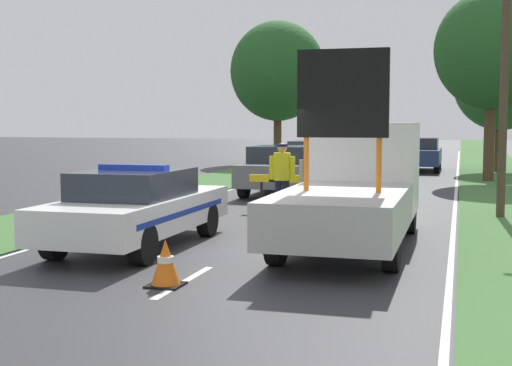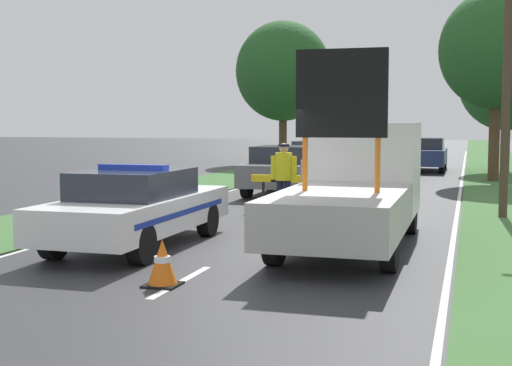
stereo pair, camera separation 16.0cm
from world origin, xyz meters
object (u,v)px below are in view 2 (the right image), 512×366
at_px(police_car, 137,207).
at_px(road_barrier, 312,182).
at_px(pedestrian_civilian, 313,177).
at_px(queued_car_van_white, 318,159).
at_px(work_truck, 356,185).
at_px(queued_car_suv_grey, 285,169).
at_px(queued_car_hatch_blue, 424,154).
at_px(traffic_cone_near_truck, 158,211).
at_px(traffic_cone_near_police, 162,263).
at_px(police_officer, 284,173).
at_px(roadside_tree_near_left, 497,50).
at_px(roadside_tree_near_right, 283,71).
at_px(roadside_tree_mid_left, 507,81).
at_px(utility_pole, 508,53).
at_px(traffic_cone_centre_front, 274,214).

distance_m(police_car, road_barrier, 5.98).
height_order(pedestrian_civilian, queued_car_van_white, pedestrian_civilian).
xyz_separation_m(police_car, work_truck, (3.76, 1.64, 0.35)).
bearing_deg(queued_car_suv_grey, queued_car_hatch_blue, -106.04).
bearing_deg(traffic_cone_near_truck, pedestrian_civilian, 26.44).
distance_m(traffic_cone_near_police, traffic_cone_near_truck, 6.43).
bearing_deg(work_truck, police_officer, -58.46).
relative_size(queued_car_hatch_blue, roadside_tree_near_left, 0.64).
xyz_separation_m(roadside_tree_near_right, roadside_tree_mid_left, (11.44, -4.09, -0.91)).
distance_m(queued_car_van_white, utility_pole, 12.76).
bearing_deg(pedestrian_civilian, roadside_tree_near_left, 55.41).
distance_m(police_car, roadside_tree_near_left, 18.65).
relative_size(road_barrier, roadside_tree_near_right, 0.40).
xyz_separation_m(work_truck, traffic_cone_near_truck, (-4.77, 1.44, -0.85)).
bearing_deg(road_barrier, roadside_tree_near_right, 111.78).
bearing_deg(queued_car_van_white, traffic_cone_near_police, 95.36).
xyz_separation_m(work_truck, pedestrian_civilian, (-1.49, 3.07, -0.10)).
height_order(pedestrian_civilian, roadside_tree_near_right, roadside_tree_near_right).
distance_m(road_barrier, roadside_tree_mid_left, 17.82).
relative_size(police_car, pedestrian_civilian, 2.92).
height_order(work_truck, road_barrier, work_truck).
height_order(traffic_cone_near_police, traffic_cone_near_truck, traffic_cone_near_police).
bearing_deg(pedestrian_civilian, roadside_tree_mid_left, 59.31).
bearing_deg(queued_car_hatch_blue, work_truck, 89.93).
bearing_deg(police_car, roadside_tree_near_left, 66.09).
bearing_deg(pedestrian_civilian, queued_car_suv_grey, 96.69).
xyz_separation_m(pedestrian_civilian, traffic_cone_centre_front, (-0.46, -1.85, -0.67)).
relative_size(traffic_cone_near_police, roadside_tree_near_right, 0.09).
xyz_separation_m(police_car, queued_car_suv_grey, (0.24, 9.93, 0.05)).
height_order(police_car, roadside_tree_near_right, roadside_tree_near_right).
bearing_deg(roadside_tree_mid_left, utility_pole, -92.61).
xyz_separation_m(work_truck, police_officer, (-2.23, 3.15, -0.04)).
relative_size(pedestrian_civilian, traffic_cone_centre_front, 2.60).
bearing_deg(utility_pole, roadside_tree_near_right, 117.73).
bearing_deg(queued_car_van_white, roadside_tree_mid_left, -141.77).
height_order(traffic_cone_near_police, roadside_tree_mid_left, roadside_tree_mid_left).
xyz_separation_m(police_car, traffic_cone_near_truck, (-1.00, 3.09, -0.50)).
distance_m(traffic_cone_near_truck, roadside_tree_mid_left, 21.31).
bearing_deg(queued_car_van_white, police_car, 90.26).
xyz_separation_m(work_truck, queued_car_suv_grey, (-3.52, 8.28, -0.30)).
bearing_deg(roadside_tree_mid_left, queued_car_hatch_blue, -179.20).
bearing_deg(road_barrier, traffic_cone_near_truck, -134.85).
bearing_deg(police_officer, roadside_tree_mid_left, -95.60).
relative_size(police_officer, utility_pole, 0.24).
distance_m(queued_car_suv_grey, roadside_tree_near_left, 10.37).
height_order(work_truck, roadside_tree_mid_left, roadside_tree_mid_left).
xyz_separation_m(queued_car_suv_grey, roadside_tree_near_left, (6.45, 6.95, 4.20)).
xyz_separation_m(police_officer, queued_car_hatch_blue, (2.26, 17.46, -0.26)).
xyz_separation_m(road_barrier, traffic_cone_near_truck, (-3.04, -2.54, -0.54)).
bearing_deg(road_barrier, queued_car_hatch_blue, 89.31).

